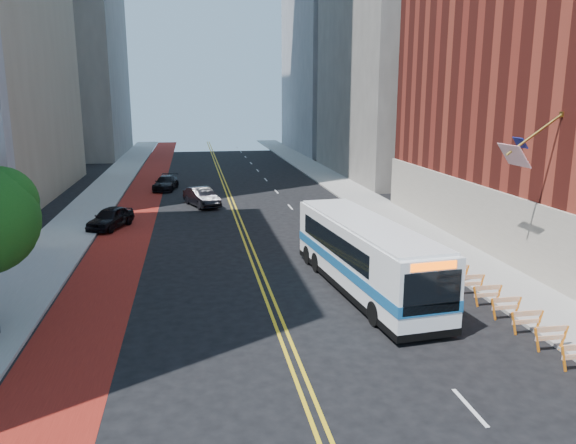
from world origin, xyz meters
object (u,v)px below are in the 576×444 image
(car_b, at_px, (202,197))
(car_a, at_px, (110,218))
(transit_bus, at_px, (364,254))
(car_c, at_px, (166,183))

(car_b, bearing_deg, car_a, -153.26)
(transit_bus, relative_size, car_a, 2.85)
(car_a, height_order, car_b, car_b)
(transit_bus, height_order, car_a, transit_bus)
(transit_bus, bearing_deg, car_b, 101.93)
(car_a, relative_size, car_b, 0.93)
(transit_bus, xyz_separation_m, car_a, (-14.02, 15.69, -1.05))
(car_b, distance_m, car_c, 9.80)
(car_b, bearing_deg, transit_bus, -92.39)
(car_a, xyz_separation_m, car_c, (3.24, 16.33, -0.07))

